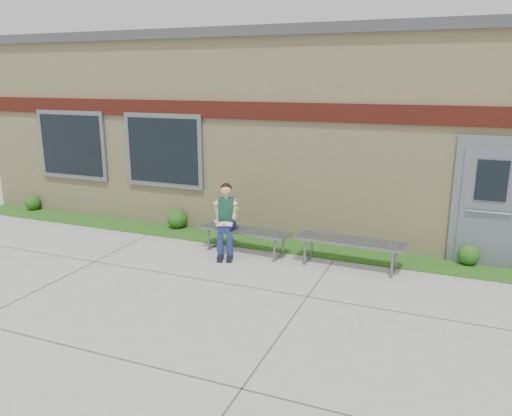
% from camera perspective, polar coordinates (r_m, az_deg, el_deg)
% --- Properties ---
extents(ground, '(80.00, 80.00, 0.00)m').
position_cam_1_polar(ground, '(7.63, -2.55, -10.41)').
color(ground, '#9E9E99').
rests_on(ground, ground).
extents(grass_strip, '(16.00, 0.80, 0.02)m').
position_cam_1_polar(grass_strip, '(9.88, 3.73, -4.40)').
color(grass_strip, '#194D14').
rests_on(grass_strip, ground).
extents(school_building, '(16.20, 6.22, 4.20)m').
position_cam_1_polar(school_building, '(12.65, 8.79, 9.38)').
color(school_building, beige).
rests_on(school_building, ground).
extents(bench_left, '(1.78, 0.63, 0.45)m').
position_cam_1_polar(bench_left, '(9.46, -1.25, -3.07)').
color(bench_left, slate).
rests_on(bench_left, ground).
extents(bench_right, '(1.91, 0.58, 0.49)m').
position_cam_1_polar(bench_right, '(8.90, 10.71, -4.30)').
color(bench_right, slate).
rests_on(bench_right, ground).
extents(girl, '(0.58, 0.83, 1.34)m').
position_cam_1_polar(girl, '(9.32, -3.44, -1.14)').
color(girl, navy).
rests_on(girl, ground).
extents(shrub_west, '(0.37, 0.37, 0.37)m').
position_cam_1_polar(shrub_west, '(13.68, -24.17, 0.58)').
color(shrub_west, '#194D14').
rests_on(shrub_west, grass_strip).
extents(shrub_mid, '(0.43, 0.43, 0.43)m').
position_cam_1_polar(shrub_mid, '(11.10, -9.02, -1.18)').
color(shrub_mid, '#194D14').
rests_on(shrub_mid, grass_strip).
extents(shrub_east, '(0.37, 0.37, 0.37)m').
position_cam_1_polar(shrub_east, '(9.63, 23.13, -4.89)').
color(shrub_east, '#194D14').
rests_on(shrub_east, grass_strip).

